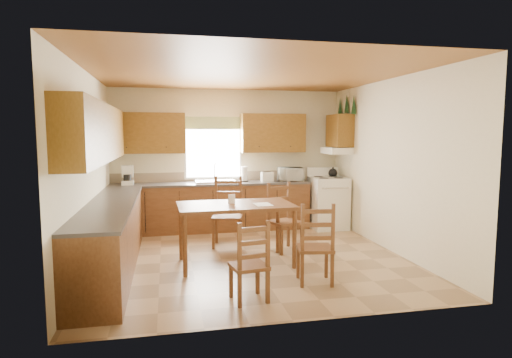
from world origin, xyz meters
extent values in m
plane|color=#9E7D56|center=(0.00, 0.00, 0.00)|extent=(4.50, 4.50, 0.00)
plane|color=#915A27|center=(0.00, 0.00, 2.70)|extent=(4.50, 4.50, 0.00)
plane|color=beige|center=(-2.25, 0.00, 1.35)|extent=(4.50, 4.50, 0.00)
plane|color=beige|center=(2.25, 0.00, 1.35)|extent=(4.50, 4.50, 0.00)
plane|color=beige|center=(0.00, 2.25, 1.35)|extent=(4.50, 4.50, 0.00)
plane|color=beige|center=(0.00, -2.25, 1.35)|extent=(4.50, 4.50, 0.00)
cube|color=brown|center=(-0.38, 1.95, 0.44)|extent=(3.75, 0.60, 0.88)
cube|color=brown|center=(-1.95, -0.15, 0.44)|extent=(0.60, 3.60, 0.88)
cube|color=#433E3C|center=(-0.38, 1.95, 0.90)|extent=(3.75, 0.63, 0.04)
cube|color=#433E3C|center=(-1.95, -0.15, 0.90)|extent=(0.63, 3.60, 0.04)
cube|color=gray|center=(-0.38, 2.24, 1.01)|extent=(3.75, 0.01, 0.18)
cube|color=brown|center=(-1.55, 2.08, 1.85)|extent=(1.41, 0.33, 0.75)
cube|color=brown|center=(0.86, 2.08, 1.85)|extent=(1.25, 0.33, 0.75)
cube|color=brown|center=(-2.08, -0.15, 1.85)|extent=(0.33, 3.60, 0.75)
cube|color=brown|center=(2.08, 1.65, 1.90)|extent=(0.33, 0.62, 0.62)
cube|color=white|center=(2.03, 1.65, 1.52)|extent=(0.44, 0.62, 0.12)
cube|color=white|center=(-0.30, 2.22, 1.55)|extent=(1.13, 0.02, 1.18)
cube|color=white|center=(-0.30, 2.21, 1.55)|extent=(1.05, 0.01, 1.10)
cube|color=#3F6930|center=(-0.30, 2.19, 2.05)|extent=(1.19, 0.01, 0.24)
cube|color=silver|center=(-0.30, 1.95, 0.94)|extent=(0.75, 0.45, 0.04)
cone|color=#1C4321|center=(2.21, 1.33, 2.38)|extent=(0.22, 0.22, 0.36)
cone|color=#1C4321|center=(2.21, 1.65, 2.42)|extent=(0.22, 0.22, 0.36)
cone|color=#1C4321|center=(2.21, 1.97, 2.38)|extent=(0.22, 0.22, 0.36)
cube|color=white|center=(1.88, 1.68, 0.49)|extent=(0.67, 0.69, 0.98)
cube|color=white|center=(-1.90, 1.91, 1.11)|extent=(0.24, 0.28, 0.37)
cylinder|color=white|center=(0.27, 1.99, 1.07)|extent=(0.16, 0.16, 0.29)
cube|color=white|center=(0.71, 1.93, 1.01)|extent=(0.23, 0.16, 0.18)
imported|color=white|center=(1.18, 1.92, 1.05)|extent=(0.47, 0.36, 0.27)
cube|color=brown|center=(-0.26, -0.24, 0.43)|extent=(1.63, 0.97, 0.86)
cube|color=brown|center=(-0.33, -1.61, 0.46)|extent=(0.44, 0.42, 0.91)
cube|color=brown|center=(0.58, -1.21, 0.51)|extent=(0.48, 0.47, 1.01)
cube|color=brown|center=(-0.24, 0.74, 0.56)|extent=(0.57, 0.55, 1.13)
cube|color=brown|center=(0.61, 0.27, 0.53)|extent=(0.56, 0.55, 1.06)
cube|color=white|center=(0.11, -0.35, 0.86)|extent=(0.25, 0.32, 0.00)
cube|color=white|center=(-0.31, -0.19, 0.93)|extent=(0.10, 0.05, 0.13)
camera|label=1|loc=(-1.19, -6.11, 1.85)|focal=30.00mm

